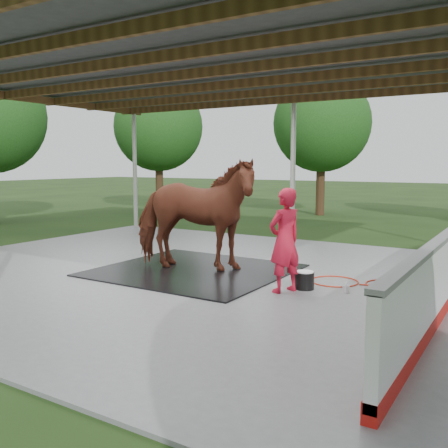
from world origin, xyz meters
The scene contains 12 objects.
ground centered at (0.00, 0.00, 0.00)m, with size 100.00×100.00×0.00m, color #1E3814.
concrete_slab centered at (0.00, 0.00, 0.03)m, with size 12.00×10.00×0.05m, color slate.
pavilion_structure centered at (0.00, 0.00, 3.97)m, with size 12.60×10.60×4.05m.
dasher_board centered at (4.60, 0.00, 0.59)m, with size 0.16×8.00×1.15m.
tree_belt centered at (0.30, 0.90, 3.79)m, with size 28.00×28.00×5.80m.
rubber_mat centered at (-0.05, 0.09, 0.06)m, with size 3.56×3.33×0.03m, color black.
horse centered at (-0.05, 0.09, 1.18)m, with size 1.19×2.60×2.20m, color brown.
handler centered at (2.17, -0.44, 0.92)m, with size 0.63×0.42×1.73m, color #B5132A.
wash_bucket centered at (2.39, -0.08, 0.21)m, with size 0.33×0.33×0.31m.
soap_bottle_a centered at (3.74, -0.52, 0.18)m, with size 0.10×0.10×0.27m, color silver.
soap_bottle_b centered at (3.07, 0.04, 0.14)m, with size 0.08×0.08×0.18m, color #338CD8.
hose_coil centered at (3.07, 0.79, 0.06)m, with size 2.14×1.07×0.02m.
Camera 1 is at (5.62, -7.86, 2.19)m, focal length 40.00 mm.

